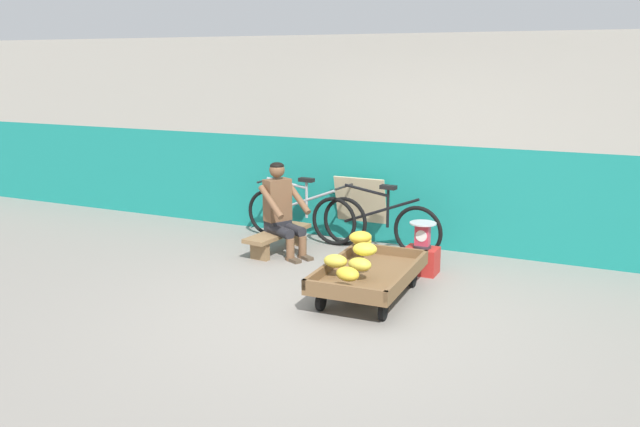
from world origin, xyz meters
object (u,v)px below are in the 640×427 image
object	(u,v)px
plastic_crate	(422,260)
bicycle_far_left	(380,224)
vendor_seated	(282,209)
weighing_scale	(423,235)
sign_board	(361,209)
banana_cart	(369,275)
bicycle_near_left	(300,214)
low_bench	(278,236)

from	to	relation	value
plastic_crate	bicycle_far_left	world-z (taller)	bicycle_far_left
vendor_seated	plastic_crate	xyz separation A→B (m)	(1.81, -0.03, -0.42)
weighing_scale	sign_board	size ratio (longest dim) A/B	0.34
bicycle_far_left	sign_board	world-z (taller)	sign_board
banana_cart	bicycle_far_left	bearing A→B (deg)	106.55
bicycle_near_left	bicycle_far_left	xyz separation A→B (m)	(1.14, -0.03, 0.00)
bicycle_near_left	banana_cart	bearing A→B (deg)	-45.85
bicycle_near_left	bicycle_far_left	bearing A→B (deg)	-1.37
plastic_crate	bicycle_near_left	world-z (taller)	bicycle_near_left
weighing_scale	bicycle_far_left	size ratio (longest dim) A/B	0.18
low_bench	bicycle_far_left	world-z (taller)	bicycle_far_left
plastic_crate	sign_board	distance (m)	1.54
vendor_seated	plastic_crate	bearing A→B (deg)	-0.84
low_bench	bicycle_near_left	world-z (taller)	bicycle_near_left
low_bench	sign_board	bearing A→B (deg)	51.13
bicycle_near_left	sign_board	distance (m)	0.82
bicycle_far_left	sign_board	distance (m)	0.52
low_bench	bicycle_near_left	bearing A→B (deg)	90.38
plastic_crate	sign_board	bearing A→B (deg)	138.60
low_bench	plastic_crate	distance (m)	1.89
bicycle_near_left	sign_board	xyz separation A→B (m)	(0.76, 0.31, 0.08)
banana_cart	vendor_seated	distance (m)	1.89
banana_cart	low_bench	xyz separation A→B (m)	(-1.63, 1.07, -0.04)
banana_cart	bicycle_near_left	world-z (taller)	bicycle_near_left
plastic_crate	weighing_scale	world-z (taller)	weighing_scale
low_bench	vendor_seated	bearing A→B (deg)	-27.51
low_bench	weighing_scale	bearing A→B (deg)	-2.08
banana_cart	bicycle_near_left	size ratio (longest dim) A/B	0.88
bicycle_far_left	sign_board	xyz separation A→B (m)	(-0.39, 0.34, 0.08)
banana_cart	low_bench	bearing A→B (deg)	146.84
banana_cart	weighing_scale	xyz separation A→B (m)	(0.25, 1.00, 0.21)
plastic_crate	bicycle_far_left	xyz separation A→B (m)	(-0.74, 0.66, 0.20)
vendor_seated	sign_board	distance (m)	1.19
vendor_seated	bicycle_near_left	world-z (taller)	vendor_seated
weighing_scale	plastic_crate	bearing A→B (deg)	90.00
banana_cart	plastic_crate	size ratio (longest dim) A/B	4.07
weighing_scale	bicycle_far_left	bearing A→B (deg)	138.44
weighing_scale	bicycle_far_left	distance (m)	1.00
plastic_crate	bicycle_near_left	bearing A→B (deg)	160.03
bicycle_near_left	weighing_scale	bearing A→B (deg)	-20.00
weighing_scale	sign_board	bearing A→B (deg)	138.57
low_bench	plastic_crate	world-z (taller)	plastic_crate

